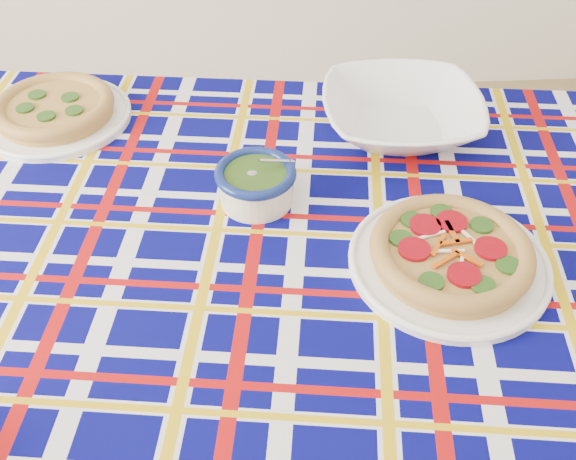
{
  "coord_description": "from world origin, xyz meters",
  "views": [
    {
      "loc": [
        0.09,
        -0.57,
        1.52
      ],
      "look_at": [
        0.14,
        0.19,
        0.81
      ],
      "focal_mm": 40.0,
      "sensor_mm": 36.0,
      "label": 1
    }
  ],
  "objects_px": {
    "main_focaccia_plate": "(451,252)",
    "serving_bowl": "(401,114)",
    "dining_table": "(335,288)",
    "pesto_bowl": "(256,182)"
  },
  "relations": [
    {
      "from": "main_focaccia_plate",
      "to": "serving_bowl",
      "type": "xyz_separation_m",
      "value": [
        -0.0,
        0.38,
        0.01
      ]
    },
    {
      "from": "dining_table",
      "to": "main_focaccia_plate",
      "type": "bearing_deg",
      "value": -4.98
    },
    {
      "from": "main_focaccia_plate",
      "to": "pesto_bowl",
      "type": "bearing_deg",
      "value": 148.51
    },
    {
      "from": "dining_table",
      "to": "main_focaccia_plate",
      "type": "height_order",
      "value": "main_focaccia_plate"
    },
    {
      "from": "dining_table",
      "to": "pesto_bowl",
      "type": "relative_size",
      "value": 12.89
    },
    {
      "from": "pesto_bowl",
      "to": "serving_bowl",
      "type": "relative_size",
      "value": 0.45
    },
    {
      "from": "dining_table",
      "to": "pesto_bowl",
      "type": "height_order",
      "value": "pesto_bowl"
    },
    {
      "from": "pesto_bowl",
      "to": "main_focaccia_plate",
      "type": "bearing_deg",
      "value": -31.49
    },
    {
      "from": "dining_table",
      "to": "main_focaccia_plate",
      "type": "distance_m",
      "value": 0.21
    },
    {
      "from": "pesto_bowl",
      "to": "serving_bowl",
      "type": "distance_m",
      "value": 0.35
    }
  ]
}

